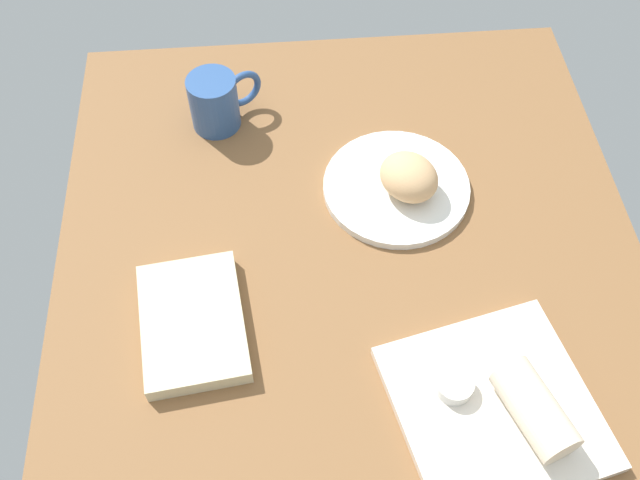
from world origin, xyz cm
name	(u,v)px	position (x,y,z in cm)	size (l,w,h in cm)	color
dining_table	(353,288)	(0.00, 0.00, 2.00)	(110.00, 90.00, 4.00)	brown
round_plate	(396,187)	(-16.85, 8.76, 4.70)	(23.83, 23.83, 1.40)	white
scone_pastry	(409,177)	(-15.66, 10.25, 8.58)	(9.94, 8.55, 6.36)	tan
square_plate	(494,407)	(21.50, 16.32, 4.80)	(25.48, 25.48, 1.60)	silver
sauce_cup	(455,385)	(18.83, 11.24, 6.73)	(5.02, 5.02, 2.08)	silver
breakfast_wrap	(535,409)	(23.63, 20.38, 8.50)	(5.81, 5.81, 12.44)	beige
book_stack	(193,322)	(5.80, -23.72, 5.39)	(21.84, 16.59, 2.78)	beige
coffee_mug	(216,101)	(-34.64, -19.99, 9.03)	(9.42, 12.57, 9.85)	#2D518C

